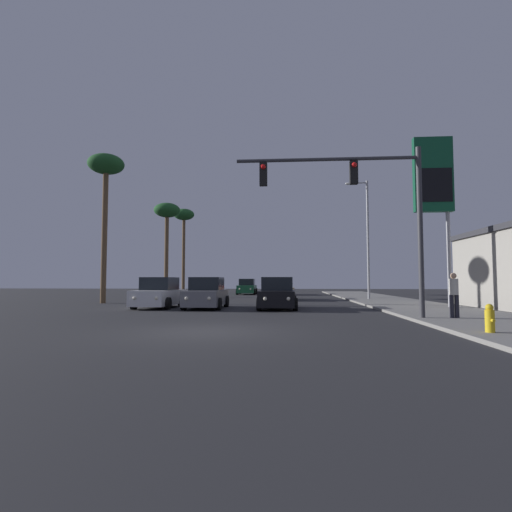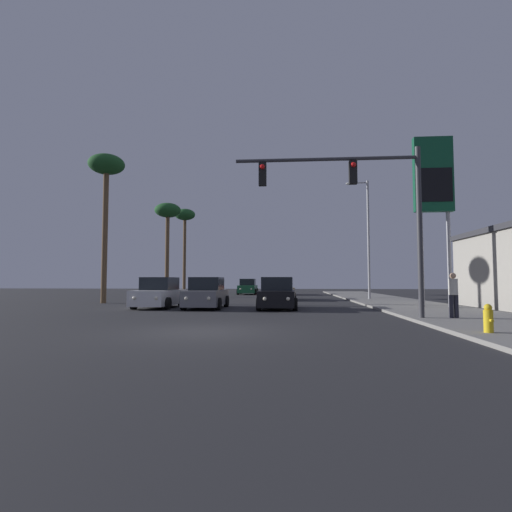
{
  "view_description": "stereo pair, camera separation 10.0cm",
  "coord_description": "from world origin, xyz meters",
  "px_view_note": "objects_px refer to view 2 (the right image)",
  "views": [
    {
      "loc": [
        2.36,
        -11.73,
        1.51
      ],
      "look_at": [
        0.64,
        11.39,
        2.93
      ],
      "focal_mm": 28.0,
      "sensor_mm": 36.0,
      "label": 1
    },
    {
      "loc": [
        2.46,
        -11.73,
        1.51
      ],
      "look_at": [
        0.64,
        11.39,
        2.93
      ],
      "focal_mm": 28.0,
      "sensor_mm": 36.0,
      "label": 2
    }
  ],
  "objects_px": {
    "street_lamp": "(367,233)",
    "palm_tree_mid": "(168,215)",
    "car_green": "(248,287)",
    "car_white": "(159,294)",
    "palm_tree_near": "(106,174)",
    "car_tan": "(282,290)",
    "fire_hydrant": "(488,319)",
    "palm_tree_far": "(185,220)",
    "car_grey": "(206,294)",
    "car_red": "(282,288)",
    "traffic_light_mast": "(365,197)",
    "pedestrian_on_sidewalk": "(453,293)",
    "gas_station_sign": "(433,184)",
    "car_black": "(277,294)"
  },
  "relations": [
    {
      "from": "car_white",
      "to": "car_tan",
      "type": "xyz_separation_m",
      "value": [
        6.63,
        9.5,
        0.0
      ]
    },
    {
      "from": "car_grey",
      "to": "palm_tree_mid",
      "type": "xyz_separation_m",
      "value": [
        -6.61,
        14.36,
        6.74
      ]
    },
    {
      "from": "car_white",
      "to": "palm_tree_near",
      "type": "bearing_deg",
      "value": -36.83
    },
    {
      "from": "gas_station_sign",
      "to": "palm_tree_far",
      "type": "xyz_separation_m",
      "value": [
        -19.73,
        24.23,
        2.0
      ]
    },
    {
      "from": "car_tan",
      "to": "palm_tree_near",
      "type": "bearing_deg",
      "value": 22.45
    },
    {
      "from": "car_black",
      "to": "palm_tree_far",
      "type": "bearing_deg",
      "value": -63.47
    },
    {
      "from": "car_green",
      "to": "palm_tree_near",
      "type": "relative_size",
      "value": 0.43
    },
    {
      "from": "car_tan",
      "to": "gas_station_sign",
      "type": "distance_m",
      "value": 13.87
    },
    {
      "from": "car_grey",
      "to": "palm_tree_far",
      "type": "bearing_deg",
      "value": -72.89
    },
    {
      "from": "car_grey",
      "to": "car_red",
      "type": "height_order",
      "value": "same"
    },
    {
      "from": "fire_hydrant",
      "to": "palm_tree_near",
      "type": "relative_size",
      "value": 0.08
    },
    {
      "from": "car_black",
      "to": "palm_tree_mid",
      "type": "bearing_deg",
      "value": -52.67
    },
    {
      "from": "car_black",
      "to": "traffic_light_mast",
      "type": "bearing_deg",
      "value": 122.27
    },
    {
      "from": "car_white",
      "to": "palm_tree_near",
      "type": "relative_size",
      "value": 0.43
    },
    {
      "from": "car_green",
      "to": "pedestrian_on_sidewalk",
      "type": "distance_m",
      "value": 29.49
    },
    {
      "from": "car_tan",
      "to": "fire_hydrant",
      "type": "xyz_separation_m",
      "value": [
        5.77,
        -19.9,
        -0.27
      ]
    },
    {
      "from": "car_grey",
      "to": "palm_tree_far",
      "type": "distance_m",
      "value": 26.7
    },
    {
      "from": "fire_hydrant",
      "to": "palm_tree_far",
      "type": "height_order",
      "value": "palm_tree_far"
    },
    {
      "from": "car_white",
      "to": "fire_hydrant",
      "type": "relative_size",
      "value": 5.71
    },
    {
      "from": "car_red",
      "to": "gas_station_sign",
      "type": "relative_size",
      "value": 0.48
    },
    {
      "from": "car_green",
      "to": "car_tan",
      "type": "height_order",
      "value": "same"
    },
    {
      "from": "car_black",
      "to": "car_red",
      "type": "height_order",
      "value": "same"
    },
    {
      "from": "street_lamp",
      "to": "pedestrian_on_sidewalk",
      "type": "height_order",
      "value": "street_lamp"
    },
    {
      "from": "car_red",
      "to": "gas_station_sign",
      "type": "xyz_separation_m",
      "value": [
        8.27,
        -20.6,
        5.86
      ]
    },
    {
      "from": "car_black",
      "to": "gas_station_sign",
      "type": "distance_m",
      "value": 10.13
    },
    {
      "from": "fire_hydrant",
      "to": "palm_tree_near",
      "type": "xyz_separation_m",
      "value": [
        -17.54,
        14.56,
        8.24
      ]
    },
    {
      "from": "palm_tree_near",
      "to": "street_lamp",
      "type": "bearing_deg",
      "value": 15.04
    },
    {
      "from": "car_green",
      "to": "car_white",
      "type": "xyz_separation_m",
      "value": [
        -2.79,
        -21.44,
        0.0
      ]
    },
    {
      "from": "car_red",
      "to": "pedestrian_on_sidewalk",
      "type": "relative_size",
      "value": 2.59
    },
    {
      "from": "gas_station_sign",
      "to": "pedestrian_on_sidewalk",
      "type": "bearing_deg",
      "value": -104.51
    },
    {
      "from": "street_lamp",
      "to": "palm_tree_near",
      "type": "xyz_separation_m",
      "value": [
        -18.21,
        -4.89,
        3.61
      ]
    },
    {
      "from": "street_lamp",
      "to": "palm_tree_mid",
      "type": "height_order",
      "value": "street_lamp"
    },
    {
      "from": "car_green",
      "to": "palm_tree_far",
      "type": "distance_m",
      "value": 11.35
    },
    {
      "from": "car_green",
      "to": "gas_station_sign",
      "type": "xyz_separation_m",
      "value": [
        12.0,
        -21.51,
        5.86
      ]
    },
    {
      "from": "car_tan",
      "to": "fire_hydrant",
      "type": "bearing_deg",
      "value": 104.21
    },
    {
      "from": "car_grey",
      "to": "fire_hydrant",
      "type": "bearing_deg",
      "value": 133.35
    },
    {
      "from": "car_tan",
      "to": "pedestrian_on_sidewalk",
      "type": "xyz_separation_m",
      "value": [
        6.59,
        -15.63,
        0.27
      ]
    },
    {
      "from": "car_black",
      "to": "car_white",
      "type": "bearing_deg",
      "value": -0.98
    },
    {
      "from": "palm_tree_near",
      "to": "pedestrian_on_sidewalk",
      "type": "bearing_deg",
      "value": -29.26
    },
    {
      "from": "palm_tree_mid",
      "to": "car_red",
      "type": "bearing_deg",
      "value": 31.39
    },
    {
      "from": "car_red",
      "to": "car_grey",
      "type": "bearing_deg",
      "value": 78.04
    },
    {
      "from": "palm_tree_near",
      "to": "palm_tree_mid",
      "type": "height_order",
      "value": "palm_tree_near"
    },
    {
      "from": "car_tan",
      "to": "palm_tree_near",
      "type": "xyz_separation_m",
      "value": [
        -11.77,
        -5.34,
        7.97
      ]
    },
    {
      "from": "gas_station_sign",
      "to": "palm_tree_near",
      "type": "xyz_separation_m",
      "value": [
        -19.94,
        4.23,
        2.11
      ]
    },
    {
      "from": "car_grey",
      "to": "traffic_light_mast",
      "type": "bearing_deg",
      "value": 140.82
    },
    {
      "from": "traffic_light_mast",
      "to": "pedestrian_on_sidewalk",
      "type": "xyz_separation_m",
      "value": [
        3.18,
        0.01,
        -3.68
      ]
    },
    {
      "from": "car_white",
      "to": "car_tan",
      "type": "distance_m",
      "value": 11.58
    },
    {
      "from": "palm_tree_far",
      "to": "pedestrian_on_sidewalk",
      "type": "bearing_deg",
      "value": -59.06
    },
    {
      "from": "car_tan",
      "to": "palm_tree_far",
      "type": "distance_m",
      "value": 20.26
    },
    {
      "from": "car_red",
      "to": "car_black",
      "type": "bearing_deg",
      "value": 88.55
    }
  ]
}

